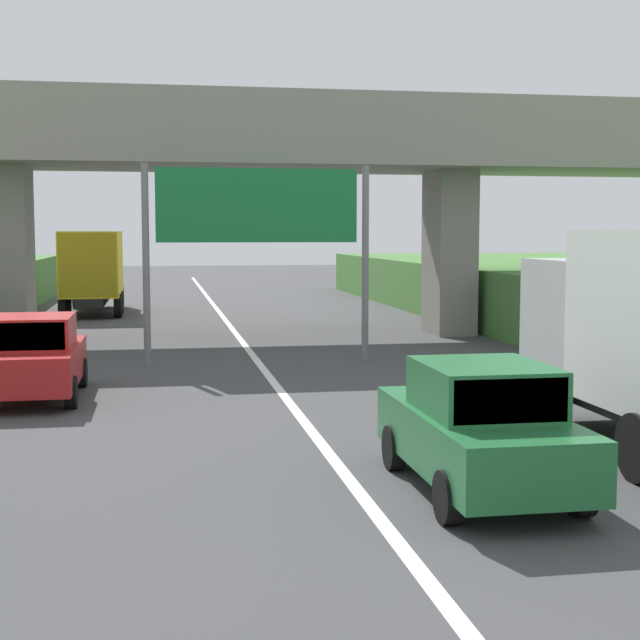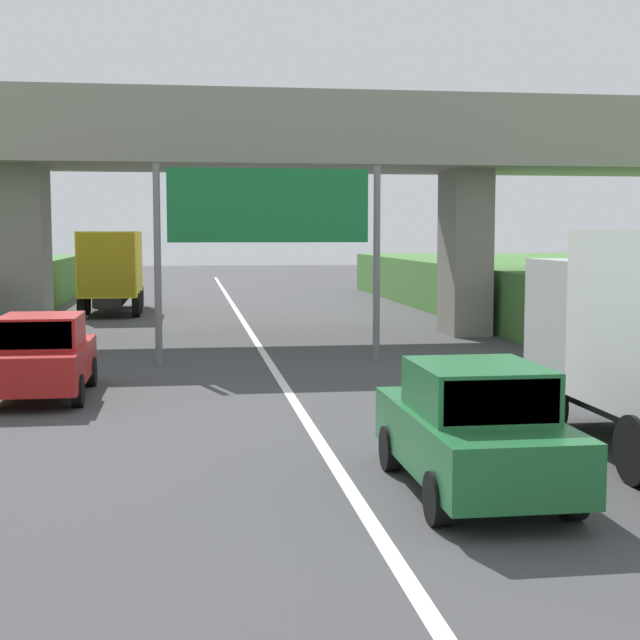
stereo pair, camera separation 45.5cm
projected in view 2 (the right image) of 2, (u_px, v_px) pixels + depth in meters
name	position (u px, v px, depth m)	size (l,w,h in m)	color
lane_centre_stripe	(272.00, 367.00, 23.49)	(0.20, 94.55, 0.01)	white
overpass_bridge	(252.00, 159.00, 29.67)	(40.00, 4.80, 7.65)	gray
overhead_highway_sign	(269.00, 218.00, 23.94)	(5.88, 0.18, 5.15)	slate
truck_yellow	(113.00, 267.00, 39.28)	(2.44, 7.30, 3.44)	black
car_green	(474.00, 429.00, 12.06)	(1.86, 4.10, 1.72)	#236B38
car_red	(43.00, 356.00, 19.13)	(1.86, 4.10, 1.72)	red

